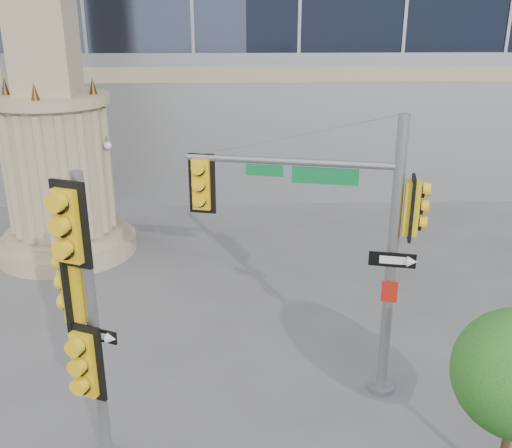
{
  "coord_description": "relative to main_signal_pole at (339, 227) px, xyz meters",
  "views": [
    {
      "loc": [
        -0.45,
        -8.58,
        7.27
      ],
      "look_at": [
        -0.06,
        2.0,
        3.43
      ],
      "focal_mm": 40.0,
      "sensor_mm": 36.0,
      "label": 1
    }
  ],
  "objects": [
    {
      "name": "ground",
      "position": [
        -1.49,
        -1.5,
        -3.53
      ],
      "size": [
        120.0,
        120.0,
        0.0
      ],
      "primitive_type": "plane",
      "color": "#545456",
      "rests_on": "ground"
    },
    {
      "name": "monument",
      "position": [
        -7.49,
        7.5,
        1.98
      ],
      "size": [
        4.4,
        4.4,
        16.6
      ],
      "color": "tan",
      "rests_on": "ground"
    },
    {
      "name": "main_signal_pole",
      "position": [
        0.0,
        0.0,
        0.0
      ],
      "size": [
        4.35,
        1.41,
        5.7
      ],
      "rotation": [
        0.0,
        0.0,
        -0.24
      ],
      "color": "slate",
      "rests_on": "ground"
    },
    {
      "name": "secondary_signal_pole",
      "position": [
        -4.31,
        -2.21,
        -0.47
      ],
      "size": [
        0.88,
        0.87,
        5.22
      ],
      "rotation": [
        0.0,
        0.0,
        -0.41
      ],
      "color": "slate",
      "rests_on": "ground"
    }
  ]
}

